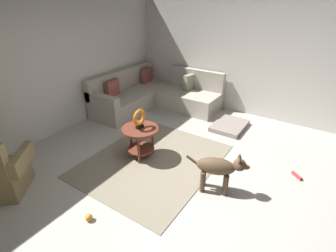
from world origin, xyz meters
TOP-DOWN VIEW (x-y plane):
  - ground_plane at (0.00, 0.00)m, footprint 6.00×6.00m
  - wall_back at (0.00, 2.94)m, footprint 6.00×0.12m
  - wall_right at (2.94, 0.00)m, footprint 0.12×6.00m
  - area_rug at (0.15, 0.70)m, footprint 2.30×1.90m
  - sectional_couch at (1.99, 2.01)m, footprint 2.20×2.25m
  - side_table at (0.16, 0.95)m, footprint 0.60×0.60m
  - torus_sculpture at (0.16, 0.95)m, footprint 0.28×0.08m
  - dog_bed_mat at (1.98, 0.08)m, footprint 0.80×0.60m
  - dog at (0.07, -0.47)m, footprint 0.38×0.81m
  - dog_toy_ball at (-1.29, 0.61)m, footprint 0.09×0.09m
  - dog_toy_rope at (1.00, -1.37)m, footprint 0.15×0.17m

SIDE VIEW (x-z plane):
  - ground_plane at x=0.00m, z-range -0.10..0.00m
  - area_rug at x=0.15m, z-range 0.00..0.01m
  - dog_toy_rope at x=1.00m, z-range 0.00..0.05m
  - dog_bed_mat at x=1.98m, z-range 0.00..0.09m
  - dog_toy_ball at x=-1.29m, z-range 0.00..0.09m
  - sectional_couch at x=1.99m, z-range -0.15..0.73m
  - dog at x=0.07m, z-range 0.06..0.69m
  - side_table at x=0.16m, z-range 0.15..0.69m
  - torus_sculpture at x=0.16m, z-range 0.55..0.87m
  - wall_back at x=0.00m, z-range 0.00..2.70m
  - wall_right at x=2.94m, z-range 0.00..2.70m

